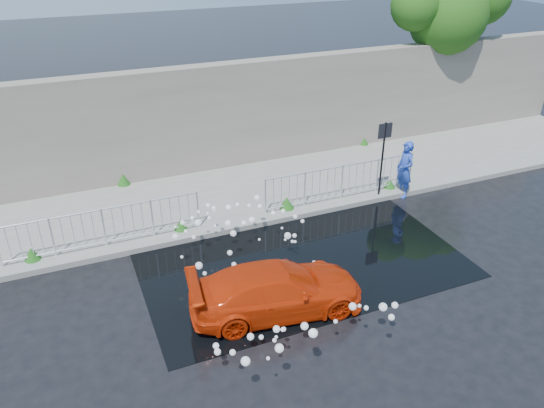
{
  "coord_description": "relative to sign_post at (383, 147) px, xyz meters",
  "views": [
    {
      "loc": [
        -4.55,
        -9.17,
        7.66
      ],
      "look_at": [
        0.28,
        2.33,
        1.0
      ],
      "focal_mm": 35.0,
      "sensor_mm": 36.0,
      "label": 1
    }
  ],
  "objects": [
    {
      "name": "puddle",
      "position": [
        -3.7,
        -2.1,
        -1.72
      ],
      "size": [
        8.0,
        5.0,
        0.01
      ],
      "primitive_type": "cube",
      "color": "black",
      "rests_on": "ground"
    },
    {
      "name": "curb",
      "position": [
        -4.2,
        -0.1,
        -1.64
      ],
      "size": [
        30.0,
        0.25,
        0.16
      ],
      "primitive_type": "cube",
      "color": "slate",
      "rests_on": "ground"
    },
    {
      "name": "sign_post",
      "position": [
        0.0,
        0.0,
        0.0
      ],
      "size": [
        0.45,
        0.06,
        2.5
      ],
      "color": "black",
      "rests_on": "ground"
    },
    {
      "name": "railing_right",
      "position": [
        -1.2,
        0.25,
        -0.99
      ],
      "size": [
        5.05,
        0.05,
        1.1
      ],
      "color": "silver",
      "rests_on": "pavement"
    },
    {
      "name": "ground",
      "position": [
        -4.2,
        -3.1,
        -1.72
      ],
      "size": [
        90.0,
        90.0,
        0.0
      ],
      "primitive_type": "plane",
      "color": "black",
      "rests_on": "ground"
    },
    {
      "name": "railing_left",
      "position": [
        -8.2,
        0.25,
        -0.99
      ],
      "size": [
        5.05,
        0.05,
        1.1
      ],
      "color": "silver",
      "rests_on": "pavement"
    },
    {
      "name": "tree",
      "position": [
        5.47,
        4.31,
        3.05
      ],
      "size": [
        5.01,
        2.97,
        6.3
      ],
      "color": "#332114",
      "rests_on": "ground"
    },
    {
      "name": "water_spray",
      "position": [
        -5.13,
        -2.99,
        -0.94
      ],
      "size": [
        3.72,
        5.72,
        1.04
      ],
      "color": "white",
      "rests_on": "ground"
    },
    {
      "name": "weeds",
      "position": [
        -4.59,
        1.43,
        -1.41
      ],
      "size": [
        12.17,
        3.93,
        0.37
      ],
      "color": "#204C14",
      "rests_on": "pavement"
    },
    {
      "name": "red_car",
      "position": [
        -5.04,
        -3.71,
        -1.17
      ],
      "size": [
        4.01,
        2.05,
        1.11
      ],
      "primitive_type": "imported",
      "rotation": [
        0.0,
        0.0,
        1.44
      ],
      "color": "red",
      "rests_on": "ground"
    },
    {
      "name": "person",
      "position": [
        0.81,
        -0.1,
        -0.82
      ],
      "size": [
        0.43,
        0.66,
        1.81
      ],
      "primitive_type": "imported",
      "rotation": [
        0.0,
        0.0,
        -1.57
      ],
      "color": "#2341B0",
      "rests_on": "ground"
    },
    {
      "name": "pavement",
      "position": [
        -4.2,
        1.9,
        -1.65
      ],
      "size": [
        30.0,
        4.0,
        0.15
      ],
      "primitive_type": "cube",
      "color": "slate",
      "rests_on": "ground"
    },
    {
      "name": "retaining_wall",
      "position": [
        -4.2,
        4.1,
        0.18
      ],
      "size": [
        30.0,
        0.6,
        3.5
      ],
      "primitive_type": "cube",
      "color": "#6B655A",
      "rests_on": "pavement"
    }
  ]
}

